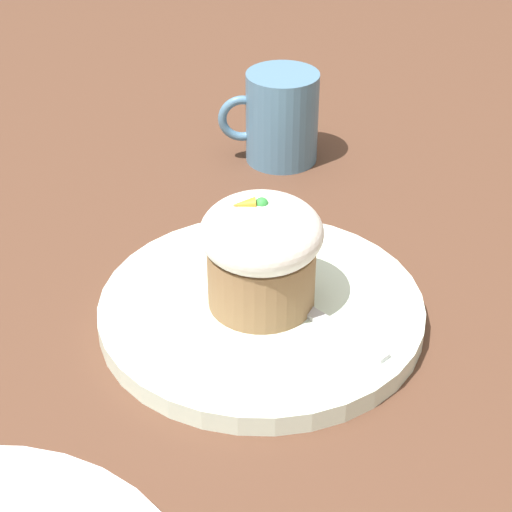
{
  "coord_description": "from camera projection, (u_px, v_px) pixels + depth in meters",
  "views": [
    {
      "loc": [
        0.04,
        0.5,
        0.4
      ],
      "look_at": [
        0.0,
        -0.0,
        0.06
      ],
      "focal_mm": 60.0,
      "sensor_mm": 36.0,
      "label": 1
    }
  ],
  "objects": [
    {
      "name": "dessert_plate",
      "position": [
        261.0,
        310.0,
        0.64
      ],
      "size": [
        0.24,
        0.24,
        0.02
      ],
      "color": "silver",
      "rests_on": "ground_plane"
    },
    {
      "name": "coffee_cup",
      "position": [
        280.0,
        117.0,
        0.83
      ],
      "size": [
        0.1,
        0.07,
        0.09
      ],
      "color": "teal",
      "rests_on": "ground_plane"
    },
    {
      "name": "carrot_cake",
      "position": [
        256.0,
        250.0,
        0.61
      ],
      "size": [
        0.09,
        0.09,
        0.09
      ],
      "color": "olive",
      "rests_on": "dessert_plate"
    },
    {
      "name": "ground_plane",
      "position": [
        261.0,
        318.0,
        0.64
      ],
      "size": [
        4.0,
        4.0,
        0.0
      ],
      "primitive_type": "plane",
      "color": "#513323"
    },
    {
      "name": "spoon",
      "position": [
        283.0,
        295.0,
        0.63
      ],
      "size": [
        0.11,
        0.12,
        0.01
      ],
      "color": "#B7B7BC",
      "rests_on": "dessert_plate"
    }
  ]
}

